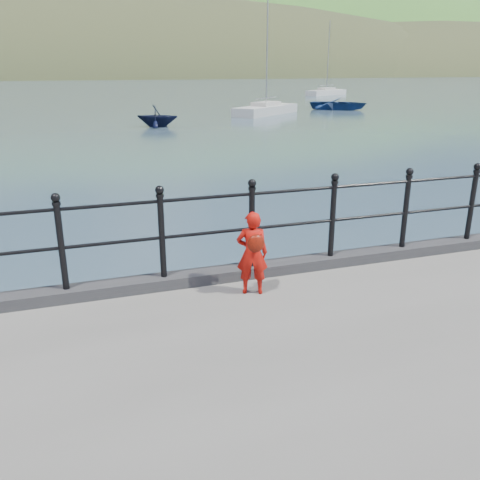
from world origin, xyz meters
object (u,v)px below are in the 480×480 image
object	(u,v)px
sailboat_far	(326,93)
child	(252,253)
railing	(208,222)
sailboat_near	(266,110)
launch_blue	(339,104)
launch_navy	(157,116)

from	to	relation	value
sailboat_far	child	bearing A→B (deg)	-144.22
railing	child	size ratio (longest dim) A/B	17.02
child	sailboat_near	xyz separation A→B (m)	(13.50, 34.15, -1.20)
sailboat_far	launch_blue	bearing A→B (deg)	-140.88
sailboat_near	sailboat_far	xyz separation A→B (m)	(18.45, 24.76, 0.00)
railing	sailboat_near	bearing A→B (deg)	67.51
railing	sailboat_far	world-z (taller)	sailboat_far
railing	sailboat_near	distance (m)	36.42
railing	launch_navy	xyz separation A→B (m)	(3.98, 27.46, -1.13)
child	sailboat_near	size ratio (longest dim) A/B	0.11
railing	launch_blue	size ratio (longest dim) A/B	3.62
launch_navy	sailboat_far	world-z (taller)	sailboat_far
launch_blue	sailboat_near	xyz separation A→B (m)	(-7.97, -2.42, -0.18)
child	launch_blue	world-z (taller)	child
railing	sailboat_far	size ratio (longest dim) A/B	1.89
launch_navy	sailboat_near	distance (m)	11.70
sailboat_near	sailboat_far	distance (m)	30.87
railing	sailboat_near	world-z (taller)	sailboat_near
child	sailboat_far	world-z (taller)	sailboat_far
child	launch_blue	distance (m)	42.42
child	launch_blue	xyz separation A→B (m)	(21.47, 36.57, -1.02)
child	sailboat_far	xyz separation A→B (m)	(31.94, 58.91, -1.20)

